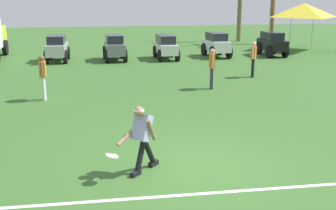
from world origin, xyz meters
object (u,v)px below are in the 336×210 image
frisbee_in_flight (112,156)px  teammate_deep (253,56)px  parked_car_slot_c (166,46)px  parked_car_slot_b (114,47)px  event_tent (304,10)px  parked_car_slot_e (272,43)px  frisbee_thrower (142,135)px  parked_car_slot_d (216,44)px  teammate_midfield (212,65)px  teammate_near_sideline (43,73)px  parked_car_slot_a (57,48)px

frisbee_in_flight → teammate_deep: 11.76m
teammate_deep → parked_car_slot_c: size_ratio=0.64×
parked_car_slot_b → frisbee_in_flight: bearing=-92.9°
event_tent → frisbee_in_flight: bearing=-125.8°
teammate_deep → parked_car_slot_e: bearing=60.3°
frisbee_thrower → parked_car_slot_d: frisbee_thrower is taller
parked_car_slot_e → frisbee_in_flight: bearing=-122.4°
teammate_midfield → frisbee_thrower: bearing=-115.4°
parked_car_slot_d → frisbee_thrower: bearing=-111.2°
frisbee_in_flight → event_tent: size_ratio=0.08×
teammate_near_sideline → teammate_deep: 9.04m
frisbee_thrower → parked_car_slot_e: (9.43, 15.47, -0.06)m
teammate_near_sideline → parked_car_slot_d: bearing=45.7°
teammate_midfield → teammate_near_sideline: bearing=-173.1°
teammate_near_sideline → teammate_deep: same height
parked_car_slot_a → parked_car_slot_c: 5.96m
frisbee_in_flight → parked_car_slot_d: size_ratio=0.11×
event_tent → parked_car_slot_c: bearing=-164.9°
teammate_near_sideline → event_tent: event_tent is taller
parked_car_slot_b → parked_car_slot_c: bearing=0.1°
parked_car_slot_a → event_tent: event_tent is taller
teammate_deep → parked_car_slot_c: teammate_deep is taller
parked_car_slot_b → parked_car_slot_d: same height
parked_car_slot_c → parked_car_slot_d: size_ratio=1.01×
frisbee_thrower → event_tent: event_tent is taller
event_tent → frisbee_thrower: bearing=-125.0°
teammate_near_sideline → parked_car_slot_e: 14.99m
teammate_midfield → parked_car_slot_d: (2.55, 8.21, -0.20)m
parked_car_slot_c → event_tent: bearing=15.1°
parked_car_slot_a → event_tent: (15.41, 2.39, 1.80)m
parked_car_slot_a → parked_car_slot_d: 9.00m
parked_car_slot_e → parked_car_slot_a: bearing=-179.8°
teammate_midfield → parked_car_slot_a: bearing=128.8°
parked_car_slot_a → parked_car_slot_d: size_ratio=0.99×
teammate_near_sideline → parked_car_slot_a: teammate_near_sideline is taller
teammate_deep → event_tent: 10.80m
parked_car_slot_d → parked_car_slot_e: size_ratio=1.02×
frisbee_in_flight → parked_car_slot_c: parked_car_slot_c is taller
teammate_near_sideline → parked_car_slot_c: bearing=56.5°
frisbee_in_flight → parked_car_slot_e: parked_car_slot_e is taller
parked_car_slot_c → parked_car_slot_d: (3.04, 0.35, 0.02)m
parked_car_slot_e → event_tent: bearing=37.4°
teammate_midfield → event_tent: 13.84m
frisbee_thrower → parked_car_slot_a: frisbee_thrower is taller
parked_car_slot_e → parked_car_slot_b: bearing=-178.6°
frisbee_in_flight → teammate_deep: bearing=56.0°
parked_car_slot_e → event_tent: size_ratio=0.71×
parked_car_slot_a → frisbee_thrower: bearing=-79.3°
parked_car_slot_b → event_tent: bearing=11.7°
teammate_near_sideline → parked_car_slot_b: bearing=71.7°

